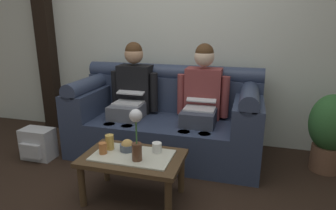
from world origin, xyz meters
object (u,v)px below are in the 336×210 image
couch (166,121)px  backpack_left (38,144)px  cup_near_left (103,148)px  cup_far_center (110,142)px  cup_near_right (157,147)px  person_left (132,94)px  coffee_table (133,162)px  person_right (202,98)px  flower_vase (136,133)px  snack_bowl (127,146)px  potted_plant (330,130)px

couch → backpack_left: size_ratio=6.00×
cup_near_left → cup_far_center: 0.10m
backpack_left → cup_near_right: bearing=-11.9°
person_left → backpack_left: person_left is taller
coffee_table → cup_near_left: (-0.24, -0.05, 0.11)m
person_right → coffee_table: 1.08m
flower_vase → cup_far_center: size_ratio=3.30×
flower_vase → cup_far_center: 0.36m
snack_bowl → cup_near_right: (0.25, 0.04, 0.00)m
snack_bowl → cup_far_center: bearing=-174.7°
backpack_left → potted_plant: potted_plant is taller
person_right → coffee_table: size_ratio=1.50×
snack_bowl → potted_plant: (1.72, 0.91, -0.01)m
flower_vase → cup_near_left: 0.36m
couch → coffee_table: 0.95m
snack_bowl → backpack_left: snack_bowl is taller
flower_vase → person_left: bearing=114.4°
person_left → cup_near_left: size_ratio=13.27×
person_right → flower_vase: (-0.32, -1.03, -0.03)m
person_left → potted_plant: person_left is taller
couch → coffee_table: (0.00, -0.95, -0.04)m
person_left → snack_bowl: size_ratio=9.75×
backpack_left → potted_plant: size_ratio=0.43×
couch → snack_bowl: couch is taller
cup_near_left → cup_near_right: (0.41, 0.15, -0.01)m
coffee_table → cup_near_left: bearing=-169.1°
person_right → backpack_left: 1.83m
person_right → backpack_left: (-1.67, -0.54, -0.49)m
snack_bowl → cup_far_center: (-0.15, -0.01, 0.02)m
couch → cup_far_center: bearing=-104.0°
potted_plant → cup_near_right: bearing=-149.4°
flower_vase → cup_near_left: bearing=173.9°
person_left → backpack_left: (-0.88, -0.54, -0.49)m
person_right → coffee_table: person_right is taller
coffee_table → snack_bowl: (-0.07, 0.06, 0.10)m
couch → cup_near_right: 0.87m
cup_far_center → backpack_left: size_ratio=0.37×
backpack_left → potted_plant: 3.00m
couch → flower_vase: couch is taller
cup_far_center → backpack_left: cup_far_center is taller
flower_vase → potted_plant: size_ratio=0.53×
snack_bowl → cup_near_right: 0.25m
backpack_left → potted_plant: bearing=11.0°
flower_vase → cup_near_right: flower_vase is taller
potted_plant → person_right: bearing=-178.8°
couch → cup_far_center: couch is taller
coffee_table → backpack_left: 1.35m
couch → person_right: person_right is taller
flower_vase → backpack_left: (-1.35, 0.49, -0.46)m
cup_near_left → coffee_table: bearing=10.9°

